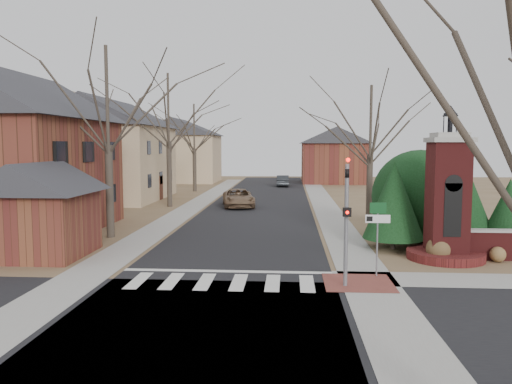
# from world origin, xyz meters

# --- Properties ---
(ground) EXTENTS (120.00, 120.00, 0.00)m
(ground) POSITION_xyz_m (0.00, 0.00, 0.00)
(ground) COLOR brown
(ground) RESTS_ON ground
(main_street) EXTENTS (8.00, 70.00, 0.01)m
(main_street) POSITION_xyz_m (0.00, 22.00, 0.01)
(main_street) COLOR black
(main_street) RESTS_ON ground
(cross_street) EXTENTS (120.00, 8.00, 0.01)m
(cross_street) POSITION_xyz_m (0.00, -3.00, 0.01)
(cross_street) COLOR black
(cross_street) RESTS_ON ground
(crosswalk_zone) EXTENTS (8.00, 2.20, 0.02)m
(crosswalk_zone) POSITION_xyz_m (0.00, 0.80, 0.01)
(crosswalk_zone) COLOR silver
(crosswalk_zone) RESTS_ON ground
(stop_bar) EXTENTS (8.00, 0.35, 0.02)m
(stop_bar) POSITION_xyz_m (0.00, 2.30, 0.01)
(stop_bar) COLOR silver
(stop_bar) RESTS_ON ground
(sidewalk_right_main) EXTENTS (2.00, 60.00, 0.02)m
(sidewalk_right_main) POSITION_xyz_m (5.20, 22.00, 0.01)
(sidewalk_right_main) COLOR gray
(sidewalk_right_main) RESTS_ON ground
(sidewalk_left) EXTENTS (2.00, 60.00, 0.02)m
(sidewalk_left) POSITION_xyz_m (-5.20, 22.00, 0.01)
(sidewalk_left) COLOR gray
(sidewalk_left) RESTS_ON ground
(curb_apron) EXTENTS (2.40, 2.40, 0.02)m
(curb_apron) POSITION_xyz_m (4.80, 1.00, 0.01)
(curb_apron) COLOR brown
(curb_apron) RESTS_ON ground
(traffic_signal_pole) EXTENTS (0.28, 0.41, 4.50)m
(traffic_signal_pole) POSITION_xyz_m (4.30, 0.57, 2.59)
(traffic_signal_pole) COLOR slate
(traffic_signal_pole) RESTS_ON ground
(sign_post) EXTENTS (0.90, 0.07, 2.75)m
(sign_post) POSITION_xyz_m (5.59, 1.99, 1.95)
(sign_post) COLOR slate
(sign_post) RESTS_ON ground
(brick_gate_monument) EXTENTS (3.20, 3.20, 6.47)m
(brick_gate_monument) POSITION_xyz_m (9.00, 4.99, 2.17)
(brick_gate_monument) COLOR maroon
(brick_gate_monument) RESTS_ON ground
(house_brick_left) EXTENTS (9.80, 11.80, 9.42)m
(house_brick_left) POSITION_xyz_m (-13.01, 9.99, 4.66)
(house_brick_left) COLOR brown
(house_brick_left) RESTS_ON ground
(house_stucco_left) EXTENTS (9.80, 12.80, 9.28)m
(house_stucco_left) POSITION_xyz_m (-13.50, 27.00, 4.59)
(house_stucco_left) COLOR tan
(house_stucco_left) RESTS_ON ground
(garage_left) EXTENTS (4.80, 4.80, 4.29)m
(garage_left) POSITION_xyz_m (-8.52, 4.49, 2.24)
(garage_left) COLOR brown
(garage_left) RESTS_ON ground
(house_distant_left) EXTENTS (10.80, 8.80, 8.53)m
(house_distant_left) POSITION_xyz_m (-12.01, 48.00, 4.25)
(house_distant_left) COLOR tan
(house_distant_left) RESTS_ON ground
(house_distant_right) EXTENTS (8.80, 8.80, 7.30)m
(house_distant_right) POSITION_xyz_m (7.99, 47.99, 3.65)
(house_distant_right) COLOR brown
(house_distant_right) RESTS_ON ground
(evergreen_near) EXTENTS (2.80, 2.80, 4.10)m
(evergreen_near) POSITION_xyz_m (7.20, 7.00, 2.30)
(evergreen_near) COLOR #473D33
(evergreen_near) RESTS_ON ground
(evergreen_mid) EXTENTS (3.40, 3.40, 4.70)m
(evergreen_mid) POSITION_xyz_m (10.50, 8.20, 2.60)
(evergreen_mid) COLOR #473D33
(evergreen_mid) RESTS_ON ground
(evergreen_far) EXTENTS (2.40, 2.40, 3.30)m
(evergreen_far) POSITION_xyz_m (12.50, 7.20, 1.90)
(evergreen_far) COLOR #473D33
(evergreen_far) RESTS_ON ground
(evergreen_mass) EXTENTS (4.80, 4.80, 4.80)m
(evergreen_mass) POSITION_xyz_m (9.00, 9.50, 2.40)
(evergreen_mass) COLOR black
(evergreen_mass) RESTS_ON ground
(bare_tree_0) EXTENTS (8.05, 8.05, 11.15)m
(bare_tree_0) POSITION_xyz_m (-7.00, 9.00, 7.70)
(bare_tree_0) COLOR #473D33
(bare_tree_0) RESTS_ON ground
(bare_tree_1) EXTENTS (8.40, 8.40, 11.64)m
(bare_tree_1) POSITION_xyz_m (-7.00, 22.00, 8.03)
(bare_tree_1) COLOR #473D33
(bare_tree_1) RESTS_ON ground
(bare_tree_2) EXTENTS (7.35, 7.35, 10.19)m
(bare_tree_2) POSITION_xyz_m (-7.50, 35.00, 7.03)
(bare_tree_2) COLOR #473D33
(bare_tree_2) RESTS_ON ground
(bare_tree_3) EXTENTS (7.00, 7.00, 9.70)m
(bare_tree_3) POSITION_xyz_m (7.50, 16.00, 6.69)
(bare_tree_3) COLOR #473D33
(bare_tree_3) RESTS_ON ground
(pickup_truck) EXTENTS (3.10, 5.31, 1.39)m
(pickup_truck) POSITION_xyz_m (-1.60, 22.20, 0.69)
(pickup_truck) COLOR brown
(pickup_truck) RESTS_ON ground
(distant_car) EXTENTS (1.39, 3.95, 1.30)m
(distant_car) POSITION_xyz_m (1.60, 41.69, 0.65)
(distant_car) COLOR #2F3236
(distant_car) RESTS_ON ground
(dry_shrub_left) EXTENTS (1.03, 1.03, 1.03)m
(dry_shrub_left) POSITION_xyz_m (8.60, 4.60, 0.52)
(dry_shrub_left) COLOR brown
(dry_shrub_left) RESTS_ON ground
(dry_shrub_right) EXTENTS (0.65, 0.65, 0.65)m
(dry_shrub_right) POSITION_xyz_m (11.00, 4.60, 0.32)
(dry_shrub_right) COLOR brown
(dry_shrub_right) RESTS_ON ground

